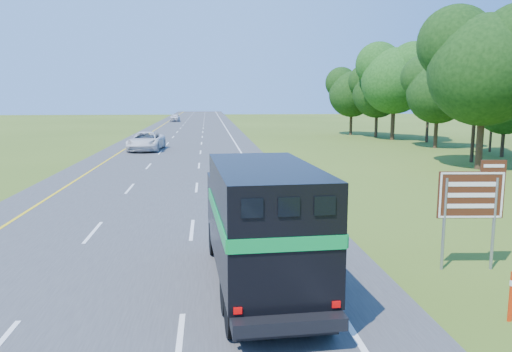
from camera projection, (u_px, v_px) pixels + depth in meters
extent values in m
cube|color=#38383A|center=(182.00, 149.00, 48.24)|extent=(15.00, 260.00, 0.04)
cube|color=yellow|center=(124.00, 150.00, 47.70)|extent=(0.15, 260.00, 0.01)
cube|color=white|center=(239.00, 148.00, 48.76)|extent=(0.15, 260.00, 0.01)
cylinder|color=black|center=(215.00, 238.00, 15.92)|extent=(0.38, 1.05, 1.03)
cylinder|color=black|center=(275.00, 236.00, 16.21)|extent=(0.38, 1.05, 1.03)
cylinder|color=black|center=(228.00, 292.00, 11.52)|extent=(0.38, 1.05, 1.03)
cylinder|color=black|center=(311.00, 287.00, 11.81)|extent=(0.38, 1.05, 1.03)
cylinder|color=black|center=(234.00, 313.00, 10.42)|extent=(0.38, 1.05, 1.03)
cylinder|color=black|center=(325.00, 307.00, 10.71)|extent=(0.38, 1.05, 1.03)
cube|color=black|center=(260.00, 264.00, 13.11)|extent=(2.66, 7.62, 0.26)
cube|color=black|center=(246.00, 203.00, 15.79)|extent=(2.39, 1.81, 1.78)
cube|color=black|center=(242.00, 184.00, 16.56)|extent=(2.07, 0.17, 0.56)
cube|color=black|center=(264.00, 217.00, 12.25)|extent=(2.64, 5.56, 2.58)
cube|color=#078633|center=(288.00, 245.00, 9.55)|extent=(2.35, 0.16, 0.28)
cube|color=#078633|center=(216.00, 214.00, 12.05)|extent=(0.33, 5.44, 0.28)
cube|color=#078633|center=(312.00, 211.00, 12.41)|extent=(0.33, 5.44, 0.28)
cube|color=black|center=(252.00, 208.00, 9.33)|extent=(0.42, 0.06, 0.38)
cube|color=black|center=(289.00, 207.00, 9.44)|extent=(0.42, 0.06, 0.38)
cube|color=black|center=(325.00, 206.00, 9.54)|extent=(0.42, 0.06, 0.38)
cube|color=black|center=(286.00, 335.00, 9.96)|extent=(2.16, 0.23, 0.09)
cube|color=#B20505|center=(238.00, 311.00, 9.61)|extent=(0.17, 0.05, 0.13)
cube|color=#B20505|center=(336.00, 304.00, 9.90)|extent=(0.17, 0.05, 0.13)
imported|color=silver|center=(146.00, 141.00, 47.00)|extent=(3.28, 6.44, 1.74)
imported|color=silver|center=(175.00, 118.00, 102.74)|extent=(1.93, 4.61, 1.56)
cylinder|color=gray|center=(444.00, 224.00, 14.45)|extent=(0.09, 0.09, 2.73)
cylinder|color=gray|center=(494.00, 224.00, 14.48)|extent=(0.09, 0.09, 2.73)
cube|color=#421C0E|center=(471.00, 195.00, 14.33)|extent=(1.91, 0.21, 1.37)
cube|color=#421C0E|center=(494.00, 166.00, 14.20)|extent=(0.73, 0.12, 0.33)
cube|color=white|center=(471.00, 195.00, 14.30)|extent=(1.82, 0.16, 1.31)
cube|color=red|center=(511.00, 297.00, 11.18)|extent=(0.09, 0.04, 1.18)
cube|color=white|center=(512.00, 283.00, 11.13)|extent=(0.10, 0.05, 0.13)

